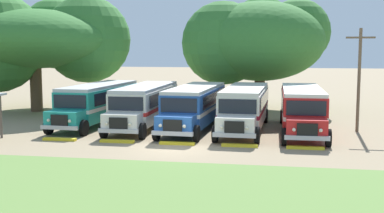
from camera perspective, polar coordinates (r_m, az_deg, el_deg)
ground_plane at (r=26.99m, az=-2.17°, el=-4.81°), size 220.00×220.00×0.00m
foreground_grass_strip at (r=19.41m, az=-7.31°, el=-9.49°), size 80.00×9.79×0.01m
parked_bus_slot_0 at (r=36.02m, az=-10.76°, el=0.54°), size 3.15×10.90×2.82m
parked_bus_slot_1 at (r=34.39m, az=-5.43°, el=0.34°), size 2.71×10.84×2.82m
parked_bus_slot_2 at (r=33.35m, az=0.32°, el=0.17°), size 3.14×10.90×2.82m
parked_bus_slot_3 at (r=32.99m, az=6.09°, el=0.06°), size 2.94×10.87×2.82m
parked_bus_slot_4 at (r=32.81m, az=12.54°, el=-0.10°), size 2.77×10.85×2.82m
curb_wheelstop_0 at (r=30.16m, az=-14.98°, el=-3.66°), size 2.00×0.36×0.15m
curb_wheelstop_1 at (r=28.86m, az=-8.62°, el=-3.97°), size 2.00×0.36×0.15m
curb_wheelstop_2 at (r=27.94m, az=-1.73°, el=-4.26°), size 2.00×0.36×0.15m
curb_wheelstop_3 at (r=27.45m, az=5.51°, el=-4.49°), size 2.00×0.36×0.15m
curb_wheelstop_4 at (r=27.40m, az=12.90°, el=-4.65°), size 2.00×0.36×0.15m
broad_shade_tree at (r=43.55m, az=7.46°, el=7.72°), size 12.62×11.14×10.02m
secondary_tree at (r=44.90m, az=-17.50°, el=7.39°), size 15.23×13.42×10.19m
utility_pole at (r=33.51m, az=18.67°, el=3.26°), size 1.80×0.20×6.66m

